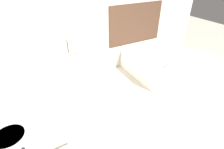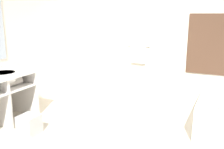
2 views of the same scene
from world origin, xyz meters
The scene contains 4 objects.
ground_plane centered at (0.00, 0.00, 0.00)m, with size 16.00×16.00×0.00m, color beige.
wall_back_with_blinds centered at (0.05, 2.23, 1.34)m, with size 7.40×0.13×2.70m.
bathtub centered at (1.51, 1.43, 0.29)m, with size 0.94×1.51×0.65m.
bath_mat centered at (1.52, 0.23, 0.01)m, with size 0.44×0.78×0.02m.
Camera 1 is at (-1.43, -1.75, 2.62)m, focal length 28.00 mm.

